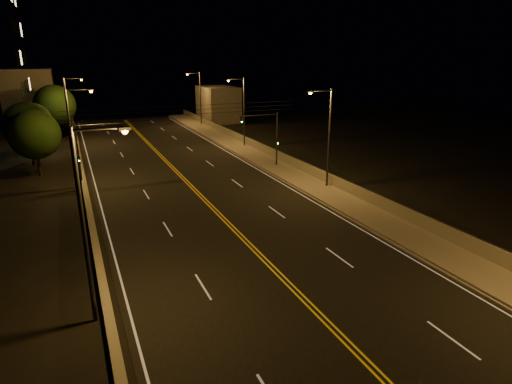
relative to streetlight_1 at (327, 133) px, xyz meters
name	(u,v)px	position (x,y,z in m)	size (l,w,h in m)	color
road	(223,218)	(-11.53, -3.42, -5.41)	(18.00, 120.00, 0.02)	black
sidewalk	(338,199)	(-0.73, -3.42, -5.27)	(3.60, 120.00, 0.30)	gray
curb	(320,202)	(-2.60, -3.42, -5.34)	(0.14, 120.00, 0.15)	gray
parapet_wall	(354,190)	(0.92, -3.42, -4.62)	(0.30, 120.00, 1.00)	gray
jersey_barrier	(93,232)	(-21.15, -3.42, -5.00)	(0.45, 120.00, 0.83)	gray
distant_building_right	(218,104)	(4.97, 46.11, -2.13)	(6.00, 10.00, 6.57)	gray
distant_building_left	(30,99)	(-27.53, 51.42, -0.37)	(8.00, 8.00, 10.10)	gray
parapet_rail	(354,184)	(0.92, -3.42, -4.09)	(0.06, 0.06, 120.00)	black
lane_markings	(223,218)	(-11.53, -3.49, -5.40)	(17.32, 116.00, 0.00)	silver
streetlight_1	(327,133)	(0.00, 0.00, 0.00)	(2.55, 0.28, 9.41)	#2D2D33
streetlight_2	(242,108)	(0.00, 21.07, 0.00)	(2.55, 0.28, 9.41)	#2D2D33
streetlight_3	(199,96)	(0.00, 41.80, 0.00)	(2.55, 0.28, 9.41)	#2D2D33
streetlight_4	(88,215)	(-21.46, -13.85, 0.00)	(2.55, 0.28, 9.41)	#2D2D33
streetlight_5	(74,132)	(-21.46, 9.96, 0.00)	(2.55, 0.28, 9.41)	#2D2D33
streetlight_6	(69,107)	(-21.46, 31.36, 0.00)	(2.55, 0.28, 9.41)	#2D2D33
traffic_signal_right	(269,134)	(-1.51, 9.32, -1.47)	(5.11, 0.31, 6.27)	#2D2D33
traffic_signal_left	(89,148)	(-20.34, 9.32, -1.47)	(5.11, 0.31, 6.27)	#2D2D33
overhead_wires	(187,110)	(-11.53, 6.08, 1.98)	(22.00, 0.03, 0.83)	black
tree_0	(34,135)	(-25.21, 16.22, -1.00)	(5.17, 5.17, 7.01)	black
tree_1	(28,126)	(-26.13, 21.97, -0.84)	(5.36, 5.36, 7.27)	black
tree_2	(33,122)	(-26.05, 28.84, -1.34)	(4.78, 4.78, 6.48)	black
tree_3	(55,105)	(-23.41, 37.99, -0.29)	(6.01, 6.01, 8.14)	black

